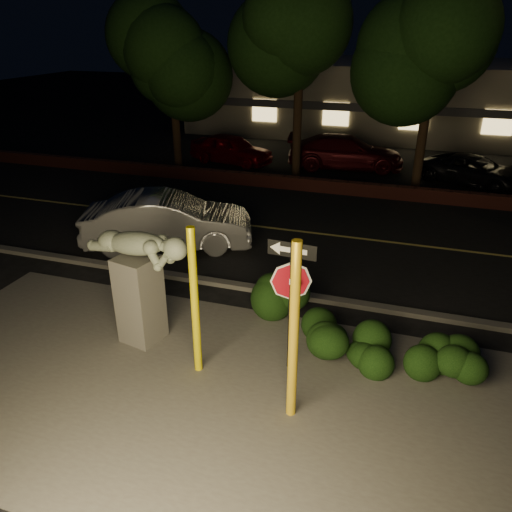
{
  "coord_description": "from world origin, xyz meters",
  "views": [
    {
      "loc": [
        2.36,
        -7.4,
        6.02
      ],
      "look_at": [
        -0.55,
        1.58,
        1.6
      ],
      "focal_mm": 35.0,
      "sensor_mm": 36.0,
      "label": 1
    }
  ],
  "objects_px": {
    "parked_car_darkred": "(345,152)",
    "yellow_pole_left": "(195,303)",
    "parked_car_red": "(231,149)",
    "signpost": "(291,282)",
    "sculpture": "(139,273)",
    "parked_car_dark": "(474,171)",
    "yellow_pole_right": "(294,334)",
    "silver_sedan": "(168,221)"
  },
  "relations": [
    {
      "from": "yellow_pole_right",
      "to": "signpost",
      "type": "relative_size",
      "value": 1.22
    },
    {
      "from": "yellow_pole_left",
      "to": "signpost",
      "type": "height_order",
      "value": "yellow_pole_left"
    },
    {
      "from": "parked_car_darkred",
      "to": "yellow_pole_left",
      "type": "bearing_deg",
      "value": 169.11
    },
    {
      "from": "yellow_pole_left",
      "to": "signpost",
      "type": "bearing_deg",
      "value": 20.65
    },
    {
      "from": "yellow_pole_left",
      "to": "parked_car_red",
      "type": "xyz_separation_m",
      "value": [
        -4.84,
        14.74,
        -0.79
      ]
    },
    {
      "from": "signpost",
      "to": "sculpture",
      "type": "distance_m",
      "value": 3.09
    },
    {
      "from": "yellow_pole_right",
      "to": "sculpture",
      "type": "height_order",
      "value": "yellow_pole_right"
    },
    {
      "from": "signpost",
      "to": "parked_car_darkred",
      "type": "relative_size",
      "value": 0.51
    },
    {
      "from": "parked_car_dark",
      "to": "sculpture",
      "type": "bearing_deg",
      "value": 177.87
    },
    {
      "from": "sculpture",
      "to": "parked_car_red",
      "type": "bearing_deg",
      "value": 115.39
    },
    {
      "from": "yellow_pole_left",
      "to": "parked_car_red",
      "type": "relative_size",
      "value": 0.74
    },
    {
      "from": "yellow_pole_right",
      "to": "parked_car_darkred",
      "type": "distance_m",
      "value": 16.17
    },
    {
      "from": "parked_car_darkred",
      "to": "signpost",
      "type": "bearing_deg",
      "value": 175.22
    },
    {
      "from": "yellow_pole_left",
      "to": "parked_car_dark",
      "type": "relative_size",
      "value": 0.7
    },
    {
      "from": "silver_sedan",
      "to": "parked_car_darkred",
      "type": "distance_m",
      "value": 10.98
    },
    {
      "from": "silver_sedan",
      "to": "parked_car_dark",
      "type": "xyz_separation_m",
      "value": [
        8.95,
        9.45,
        -0.21
      ]
    },
    {
      "from": "parked_car_red",
      "to": "parked_car_darkred",
      "type": "distance_m",
      "value": 5.28
    },
    {
      "from": "sculpture",
      "to": "yellow_pole_left",
      "type": "bearing_deg",
      "value": -9.91
    },
    {
      "from": "silver_sedan",
      "to": "yellow_pole_left",
      "type": "bearing_deg",
      "value": -168.53
    },
    {
      "from": "signpost",
      "to": "parked_car_red",
      "type": "height_order",
      "value": "signpost"
    },
    {
      "from": "sculpture",
      "to": "silver_sedan",
      "type": "distance_m",
      "value": 4.87
    },
    {
      "from": "silver_sedan",
      "to": "parked_car_darkred",
      "type": "xyz_separation_m",
      "value": [
        3.57,
        10.38,
        -0.05
      ]
    },
    {
      "from": "parked_car_red",
      "to": "parked_car_darkred",
      "type": "height_order",
      "value": "parked_car_darkred"
    },
    {
      "from": "signpost",
      "to": "silver_sedan",
      "type": "height_order",
      "value": "signpost"
    },
    {
      "from": "sculpture",
      "to": "parked_car_dark",
      "type": "bearing_deg",
      "value": 74.55
    },
    {
      "from": "signpost",
      "to": "parked_car_dark",
      "type": "distance_m",
      "value": 14.59
    },
    {
      "from": "yellow_pole_right",
      "to": "yellow_pole_left",
      "type": "bearing_deg",
      "value": 162.79
    },
    {
      "from": "yellow_pole_left",
      "to": "silver_sedan",
      "type": "xyz_separation_m",
      "value": [
        -3.18,
        5.08,
        -0.67
      ]
    },
    {
      "from": "yellow_pole_left",
      "to": "silver_sedan",
      "type": "distance_m",
      "value": 6.04
    },
    {
      "from": "sculpture",
      "to": "parked_car_dark",
      "type": "distance_m",
      "value": 15.74
    },
    {
      "from": "yellow_pole_right",
      "to": "parked_car_darkred",
      "type": "xyz_separation_m",
      "value": [
        -1.58,
        16.07,
        -0.85
      ]
    },
    {
      "from": "yellow_pole_right",
      "to": "parked_car_dark",
      "type": "distance_m",
      "value": 15.64
    },
    {
      "from": "parked_car_red",
      "to": "parked_car_darkred",
      "type": "relative_size",
      "value": 0.77
    },
    {
      "from": "sculpture",
      "to": "parked_car_red",
      "type": "distance_m",
      "value": 14.58
    },
    {
      "from": "yellow_pole_left",
      "to": "sculpture",
      "type": "bearing_deg",
      "value": 158.1
    },
    {
      "from": "silver_sedan",
      "to": "parked_car_dark",
      "type": "bearing_deg",
      "value": -64.05
    },
    {
      "from": "yellow_pole_left",
      "to": "parked_car_dark",
      "type": "bearing_deg",
      "value": 68.34
    },
    {
      "from": "yellow_pole_right",
      "to": "parked_car_dark",
      "type": "relative_size",
      "value": 0.76
    },
    {
      "from": "signpost",
      "to": "parked_car_red",
      "type": "relative_size",
      "value": 0.66
    },
    {
      "from": "parked_car_red",
      "to": "yellow_pole_left",
      "type": "bearing_deg",
      "value": -148.82
    },
    {
      "from": "yellow_pole_left",
      "to": "parked_car_darkred",
      "type": "height_order",
      "value": "yellow_pole_left"
    },
    {
      "from": "parked_car_red",
      "to": "parked_car_dark",
      "type": "bearing_deg",
      "value": -78.15
    }
  ]
}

